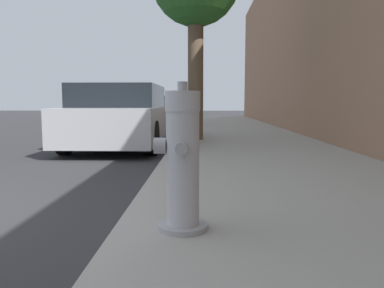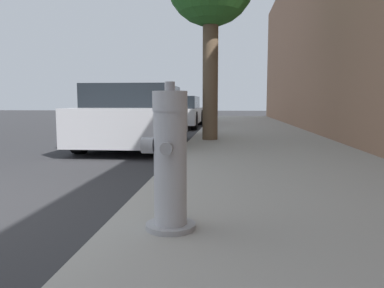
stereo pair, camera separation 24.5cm
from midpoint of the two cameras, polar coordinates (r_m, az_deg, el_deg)
The scene contains 4 objects.
sidewalk_slab at distance 3.03m, azimuth 18.45°, elevation -11.42°, with size 3.15×40.00×0.15m.
fire_hydrant at distance 2.44m, azimuth -4.37°, elevation -2.89°, with size 0.35×0.35×0.96m.
parked_car_near at distance 8.33m, azimuth -11.46°, elevation 4.03°, with size 1.85×4.11×1.34m.
parked_car_mid at distance 14.85m, azimuth -5.72°, elevation 4.89°, with size 1.81×4.41×1.20m.
Camera 1 is at (2.57, -2.76, 0.99)m, focal length 35.00 mm.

